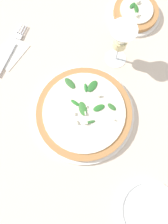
# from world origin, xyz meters

# --- Properties ---
(ground_plane) EXTENTS (6.00, 6.00, 0.00)m
(ground_plane) POSITION_xyz_m (0.00, 0.00, 0.00)
(ground_plane) COLOR beige
(pizza_arugula_main) EXTENTS (0.33, 0.33, 0.05)m
(pizza_arugula_main) POSITION_xyz_m (-0.02, -0.02, 0.02)
(pizza_arugula_main) COLOR white
(pizza_arugula_main) RESTS_ON ground_plane
(pizza_personal_side) EXTENTS (0.18, 0.18, 0.05)m
(pizza_personal_side) POSITION_xyz_m (0.40, -0.08, 0.02)
(pizza_personal_side) COLOR white
(pizza_personal_side) RESTS_ON ground_plane
(wine_glass) EXTENTS (0.08, 0.08, 0.17)m
(wine_glass) POSITION_xyz_m (0.21, -0.06, 0.12)
(wine_glass) COLOR white
(wine_glass) RESTS_ON ground_plane
(napkin) EXTENTS (0.14, 0.11, 0.01)m
(napkin) POSITION_xyz_m (0.11, 0.30, 0.00)
(napkin) COLOR silver
(napkin) RESTS_ON ground_plane
(fork) EXTENTS (0.22, 0.03, 0.00)m
(fork) POSITION_xyz_m (0.12, 0.30, 0.01)
(fork) COLOR silver
(fork) RESTS_ON ground_plane
(side_plate_white) EXTENTS (0.18, 0.18, 0.02)m
(side_plate_white) POSITION_xyz_m (-0.24, -0.30, 0.01)
(side_plate_white) COLOR white
(side_plate_white) RESTS_ON ground_plane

